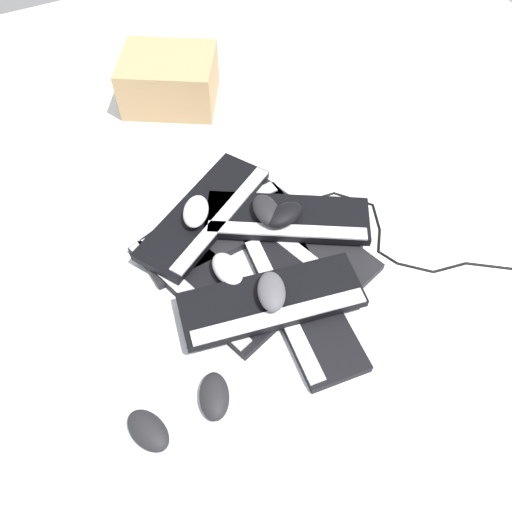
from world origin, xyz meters
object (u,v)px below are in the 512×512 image
Objects in this scene: mouse_2 at (148,431)px; keyboard_1 at (220,231)px; mouse_3 at (228,270)px; keyboard_5 at (273,300)px; keyboard_6 at (287,218)px; mouse_5 at (284,215)px; keyboard_0 at (301,236)px; mouse_0 at (266,210)px; mouse_4 at (214,396)px; keyboard_4 at (205,214)px; keyboard_3 at (302,301)px; mouse_1 at (273,290)px; cardboard_box at (169,80)px; mouse_6 at (196,211)px; keyboard_2 at (204,283)px.

keyboard_1 is at bearing -60.60° from mouse_2.
mouse_2 is 1.00× the size of mouse_3.
keyboard_5 is 0.26m from keyboard_6.
mouse_3 is at bearing -171.76° from mouse_5.
mouse_0 is at bearing 133.19° from keyboard_0.
keyboard_5 is 4.19× the size of mouse_4.
keyboard_4 is 0.20m from mouse_3.
mouse_4 is at bearing -33.94° from mouse_0.
mouse_0 is at bearing 82.21° from keyboard_3.
mouse_4 reaches higher than keyboard_1.
keyboard_0 is at bearing 59.90° from keyboard_3.
keyboard_6 reaches higher than keyboard_0.
keyboard_3 is at bearing 93.16° from mouse_1.
mouse_5 is (0.07, 0.22, 0.07)m from keyboard_3.
mouse_2 is at bearing -125.76° from keyboard_4.
keyboard_1 is 4.09× the size of mouse_0.
keyboard_3 is 0.08m from keyboard_5.
mouse_2 is at bearing -158.64° from keyboard_5.
cardboard_box is at bearing -171.19° from mouse_0.
mouse_1 reaches higher than keyboard_1.
keyboard_1 is at bearing 106.26° from keyboard_3.
keyboard_4 is 4.13× the size of mouse_0.
cardboard_box is (0.15, 0.57, 0.00)m from mouse_6.
mouse_1 is 0.24m from mouse_5.
mouse_2 is 0.37× the size of cardboard_box.
keyboard_3 is 0.20m from mouse_3.
keyboard_4 is (0.09, 0.19, 0.03)m from keyboard_2.
keyboard_5 is at bearing -84.10° from keyboard_4.
keyboard_1 is at bearing -4.99° from mouse_4.
keyboard_2 is (-0.30, -0.02, 0.00)m from keyboard_0.
cardboard_box reaches higher than keyboard_1.
keyboard_0 is 0.63m from mouse_2.
keyboard_0 is 4.22× the size of mouse_4.
keyboard_3 is 0.37m from mouse_6.
mouse_2 is at bearing -114.10° from cardboard_box.
mouse_6 is at bearing 2.21° from mouse_4.
keyboard_2 is 4.23× the size of mouse_0.
mouse_1 is at bearing -88.24° from mouse_2.
keyboard_3 is at bearing -0.71° from mouse_0.
keyboard_1 is 0.99× the size of keyboard_6.
keyboard_5 and keyboard_6 have the same top height.
keyboard_5 is 4.19× the size of mouse_5.
cardboard_box reaches higher than keyboard_5.
mouse_5 is at bearing 50.52° from mouse_0.
keyboard_6 is 4.14× the size of mouse_5.
mouse_5 is (0.14, 0.19, 0.00)m from mouse_1.
mouse_2 is 0.15m from mouse_4.
keyboard_6 is at bearing 53.10° from keyboard_5.
mouse_6 reaches higher than keyboard_3.
keyboard_6 is 0.04m from mouse_5.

